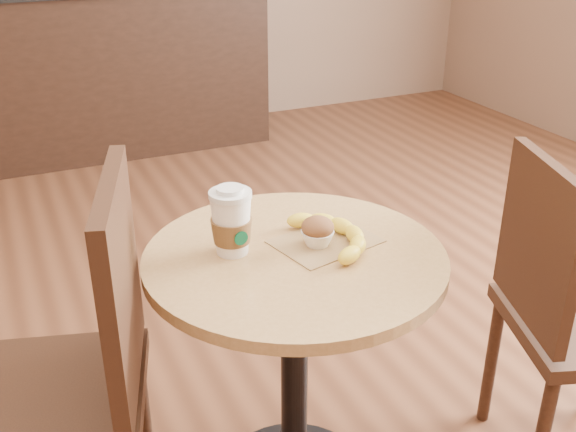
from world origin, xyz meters
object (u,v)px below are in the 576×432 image
at_px(cafe_table, 295,326).
at_px(banana, 335,234).
at_px(chair_left, 71,380).
at_px(muffin, 318,231).
at_px(coffee_cup, 231,224).
at_px(chair_right, 569,311).

height_order(cafe_table, banana, banana).
relative_size(chair_left, muffin, 12.57).
xyz_separation_m(chair_left, coffee_cup, (0.41, 0.07, 0.26)).
relative_size(coffee_cup, banana, 0.59).
relative_size(chair_right, muffin, 11.59).
relative_size(chair_left, coffee_cup, 6.10).
xyz_separation_m(chair_left, chair_right, (1.26, -0.20, -0.04)).
xyz_separation_m(chair_right, muffin, (-0.65, 0.22, 0.27)).
distance_m(chair_left, coffee_cup, 0.49).
bearing_deg(chair_right, muffin, 90.54).
bearing_deg(chair_left, muffin, 108.18).
height_order(chair_right, muffin, chair_right).
distance_m(chair_left, chair_right, 1.27).
xyz_separation_m(coffee_cup, banana, (0.25, -0.06, -0.05)).
xyz_separation_m(chair_right, coffee_cup, (-0.85, 0.27, 0.31)).
bearing_deg(chair_left, cafe_table, 107.17).
bearing_deg(cafe_table, muffin, 10.24).
distance_m(cafe_table, banana, 0.26).
bearing_deg(cafe_table, chair_left, -179.14).
height_order(cafe_table, muffin, muffin).
bearing_deg(muffin, cafe_table, -169.76).
bearing_deg(muffin, banana, -5.24).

